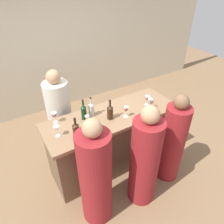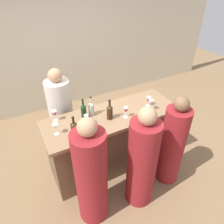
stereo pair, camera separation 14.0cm
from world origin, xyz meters
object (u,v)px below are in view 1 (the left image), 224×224
Objects in this scene: person_left_guest at (96,178)px; person_right_guest at (173,142)px; wine_glass_near_right at (87,119)px; wine_bottle_leftmost_amber_brown at (76,129)px; wine_bottle_center_clear_pale at (91,109)px; wine_glass_near_center at (126,110)px; person_center_guest at (144,161)px; person_server_behind at (61,120)px; wine_bottle_second_left_dark_green at (84,112)px; wine_glass_far_center at (57,129)px; wine_bottle_second_right_amber_brown at (110,112)px; wine_glass_near_left at (150,102)px; wine_glass_far_left at (147,99)px; wine_glass_far_right at (54,116)px.

person_left_guest is 1.24m from person_right_guest.
wine_bottle_leftmost_amber_brown is at bearing -154.43° from wine_glass_near_right.
wine_bottle_center_clear_pale reaches higher than wine_glass_near_center.
person_server_behind reaches higher than person_center_guest.
wine_bottle_second_left_dark_green is 0.47m from wine_glass_far_center.
person_right_guest is at bearing -40.50° from wine_bottle_second_right_amber_brown.
person_center_guest is at bearing -39.62° from wine_glass_far_center.
wine_glass_near_right is 0.11× the size of person_center_guest.
wine_glass_near_center is at bearing -26.99° from wine_bottle_second_left_dark_green.
wine_bottle_leftmost_amber_brown is at bearing -170.05° from wine_bottle_second_right_amber_brown.
wine_glass_near_left is 1.11× the size of wine_glass_far_center.
person_right_guest reaches higher than wine_glass_far_center.
wine_glass_near_right is (-0.55, 0.08, 0.00)m from wine_glass_near_center.
person_server_behind is at bearing 122.85° from wine_bottle_center_clear_pale.
person_center_guest is (-0.56, -0.69, -0.39)m from wine_glass_far_left.
wine_glass_far_right reaches higher than wine_glass_far_left.
wine_bottle_leftmost_amber_brown is 0.18× the size of person_center_guest.
person_center_guest is at bearing -56.81° from wine_glass_near_right.
wine_glass_near_left is (1.17, -0.00, 0.02)m from wine_bottle_leftmost_amber_brown.
person_center_guest reaches higher than wine_glass_far_right.
person_right_guest reaches higher than wine_bottle_second_left_dark_green.
wine_glass_far_center is at bearing 173.70° from wine_glass_near_center.
wine_glass_near_center is 0.56m from wine_glass_near_right.
wine_bottle_second_left_dark_green is at bearing 31.94° from person_server_behind.
wine_bottle_second_right_amber_brown is 1.00m from person_right_guest.
wine_bottle_leftmost_amber_brown is at bearing 67.97° from person_right_guest.
person_server_behind is at bearing 70.33° from wine_glass_far_center.
wine_glass_far_left is 0.95× the size of wine_glass_far_right.
wine_bottle_leftmost_amber_brown is at bearing 179.90° from wine_glass_near_left.
wine_glass_far_center is at bearing -160.19° from wine_bottle_second_left_dark_green.
wine_glass_far_left is 0.10× the size of person_left_guest.
wine_bottle_second_right_amber_brown is at bearing 9.95° from wine_bottle_leftmost_amber_brown.
wine_glass_near_left is 1.34m from person_left_guest.
person_left_guest is (-1.22, -0.60, -0.38)m from wine_glass_far_left.
wine_bottle_center_clear_pale is at bearing 7.40° from wine_bottle_second_left_dark_green.
wine_bottle_second_right_amber_brown is 0.66m from wine_glass_far_left.
wine_bottle_second_left_dark_green is at bearing -19.38° from wine_glass_far_right.
person_center_guest reaches higher than wine_bottle_second_right_amber_brown.
wine_glass_far_left is 0.11× the size of person_right_guest.
wine_bottle_second_right_amber_brown is at bearing 171.07° from wine_glass_near_left.
wine_glass_near_center is 1.12m from person_server_behind.
wine_bottle_center_clear_pale is 1.73× the size of wine_glass_near_right.
person_right_guest is at bearing -41.91° from wine_bottle_center_clear_pale.
person_left_guest is at bearing -146.26° from wine_glass_near_center.
wine_glass_near_center is at bearing 2.81° from person_center_guest.
wine_glass_near_right is at bearing 24.04° from person_server_behind.
person_center_guest is (0.78, -0.99, -0.40)m from wine_glass_far_right.
wine_bottle_leftmost_amber_brown is 0.46m from wine_bottle_center_clear_pale.
person_right_guest reaches higher than wine_glass_far_left.
wine_bottle_center_clear_pale is 1.76× the size of wine_glass_near_center.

